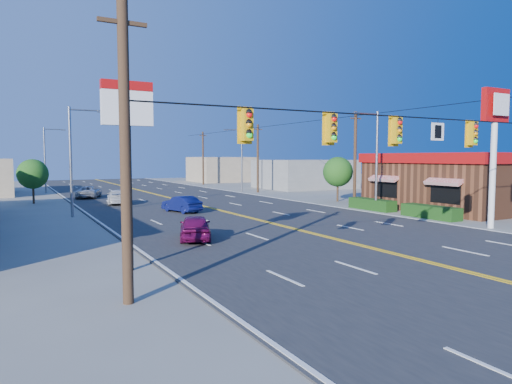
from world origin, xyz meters
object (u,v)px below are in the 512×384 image
kfc (471,180)px  pizza_hut_sign (128,135)px  car_magenta (195,228)px  car_white (118,197)px  car_silver (89,193)px  car_blue (182,205)px  kfc_pylon (494,129)px  signal_span (415,145)px

kfc → pizza_hut_sign: pizza_hut_sign is taller
car_magenta → car_white: size_ratio=0.85×
car_white → car_silver: size_ratio=1.02×
car_white → car_silver: (-1.37, 7.98, -0.04)m
pizza_hut_sign → car_silver: 33.82m
car_white → pizza_hut_sign: bearing=89.8°
kfc → car_blue: kfc is taller
car_white → car_blue: bearing=119.6°
car_blue → car_white: size_ratio=0.85×
kfc_pylon → car_white: kfc_pylon is taller
kfc → kfc_pylon: size_ratio=1.92×
signal_span → kfc: signal_span is taller
car_magenta → car_white: car_white is taller
kfc → pizza_hut_sign: bearing=-165.5°
signal_span → car_silver: 38.31m
kfc_pylon → car_blue: (-14.14, 16.53, -5.41)m
kfc → pizza_hut_sign: size_ratio=2.38×
kfc_pylon → car_white: (-17.19, 25.36, -5.38)m
kfc → car_blue: size_ratio=4.21×
pizza_hut_sign → car_white: 26.21m
kfc → car_silver: kfc is taller
car_blue → kfc: bearing=145.2°
kfc → car_magenta: (-26.42, -3.27, -1.72)m
car_magenta → car_blue: size_ratio=1.00×
pizza_hut_sign → signal_span: bearing=-20.2°
kfc_pylon → pizza_hut_sign: 22.02m
signal_span → car_silver: size_ratio=5.40×
kfc_pylon → car_white: size_ratio=1.86×
kfc → car_silver: (-27.46, 25.34, -1.75)m
signal_span → car_silver: bearing=101.3°
kfc → car_silver: size_ratio=3.62×
pizza_hut_sign → car_magenta: size_ratio=1.76×
signal_span → pizza_hut_sign: (-10.88, 4.00, 0.30)m
signal_span → kfc_pylon: size_ratio=2.86×
car_blue → signal_span: bearing=83.9°
kfc → car_blue: bearing=159.7°
kfc_pylon → pizza_hut_sign: kfc_pylon is taller
signal_span → kfc_pylon: 11.87m
kfc_pylon → car_blue: size_ratio=2.19×
pizza_hut_sign → car_silver: size_ratio=1.52×
signal_span → car_white: (-6.07, 29.36, -4.22)m
pizza_hut_sign → car_magenta: pizza_hut_sign is taller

